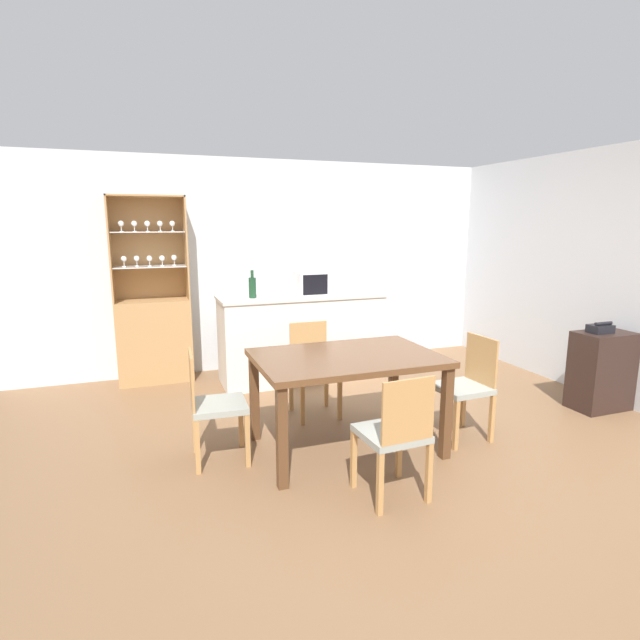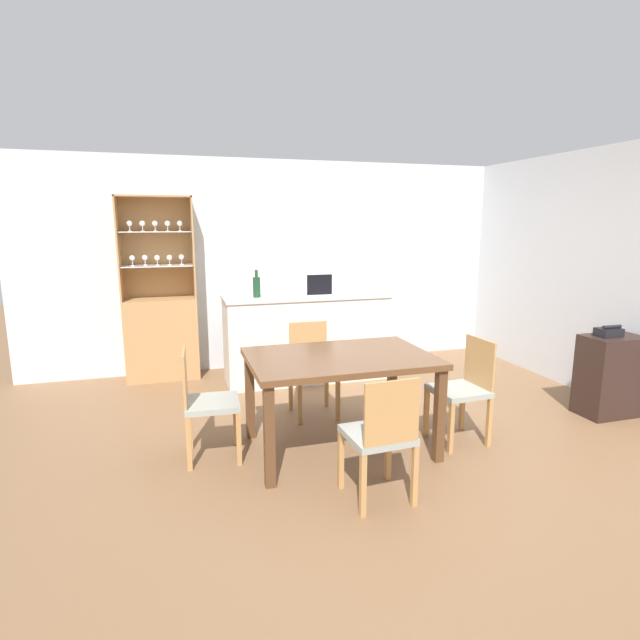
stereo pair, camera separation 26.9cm
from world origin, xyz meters
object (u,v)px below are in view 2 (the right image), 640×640
at_px(dining_chair_side_right_near, 463,389).
at_px(dining_chair_head_far, 312,368).
at_px(microwave, 320,283).
at_px(telephone, 609,332).
at_px(dining_chair_head_near, 380,436).
at_px(display_cabinet, 161,326).
at_px(dining_chair_side_left_far, 206,403).
at_px(dining_table, 340,367).
at_px(wine_bottle, 257,286).
at_px(side_cabinet, 610,375).

distance_m(dining_chair_side_right_near, dining_chair_head_far, 1.39).
xyz_separation_m(microwave, telephone, (2.20, -1.91, -0.31)).
bearing_deg(dining_chair_head_near, display_cabinet, 110.40).
bearing_deg(dining_chair_head_far, dining_chair_side_left_far, 32.80).
height_order(dining_table, telephone, telephone).
xyz_separation_m(dining_chair_side_left_far, wine_bottle, (0.69, 1.69, 0.66)).
distance_m(wine_bottle, side_cabinet, 3.62).
bearing_deg(dining_chair_head_far, telephone, 162.87).
bearing_deg(microwave, telephone, -40.84).
bearing_deg(telephone, dining_chair_head_near, -163.65).
xyz_separation_m(dining_chair_head_far, dining_chair_side_left_far, (-1.03, -0.65, 0.00)).
distance_m(dining_chair_side_right_near, side_cabinet, 1.66).
distance_m(dining_chair_head_near, microwave, 2.78).
bearing_deg(dining_chair_head_near, dining_table, 87.22).
height_order(display_cabinet, telephone, display_cabinet).
height_order(dining_table, microwave, microwave).
height_order(dining_chair_head_far, dining_chair_side_left_far, same).
distance_m(dining_chair_side_left_far, microwave, 2.34).
bearing_deg(wine_bottle, dining_table, -79.59).
height_order(dining_chair_side_right_near, telephone, telephone).
relative_size(microwave, telephone, 2.06).
bearing_deg(dining_chair_side_left_far, side_cabinet, 90.52).
height_order(dining_chair_head_near, dining_chair_head_far, same).
relative_size(dining_chair_head_near, wine_bottle, 2.86).
relative_size(dining_chair_side_left_far, side_cabinet, 1.13).
bearing_deg(dining_chair_side_right_near, dining_chair_side_left_far, 78.90).
relative_size(display_cabinet, side_cabinet, 2.73).
relative_size(dining_chair_head_far, telephone, 3.93).
bearing_deg(dining_chair_side_right_near, dining_chair_head_near, 119.55).
bearing_deg(telephone, dining_chair_side_left_far, 177.19).
bearing_deg(telephone, display_cabinet, 148.79).
distance_m(dining_chair_head_far, side_cabinet, 2.81).
relative_size(display_cabinet, telephone, 9.48).
bearing_deg(side_cabinet, wine_bottle, 148.21).
relative_size(dining_chair_side_left_far, microwave, 1.91).
height_order(display_cabinet, dining_chair_side_right_near, display_cabinet).
bearing_deg(side_cabinet, dining_table, 179.26).
height_order(dining_chair_side_right_near, dining_chair_side_left_far, same).
xyz_separation_m(dining_chair_side_left_far, telephone, (3.64, -0.18, 0.36)).
bearing_deg(dining_chair_head_far, display_cabinet, -48.70).
bearing_deg(microwave, dining_chair_head_far, -110.62).
distance_m(dining_table, dining_chair_side_right_near, 1.06).
height_order(dining_chair_head_near, side_cabinet, dining_chair_head_near).
bearing_deg(telephone, wine_bottle, 147.67).
distance_m(microwave, side_cabinet, 3.06).
distance_m(dining_chair_head_near, dining_chair_head_far, 1.59).
xyz_separation_m(wine_bottle, telephone, (2.95, -1.87, -0.30)).
height_order(dining_chair_side_left_far, side_cabinet, dining_chair_side_left_far).
bearing_deg(wine_bottle, dining_chair_side_left_far, -112.18).
distance_m(display_cabinet, dining_chair_side_left_far, 2.27).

